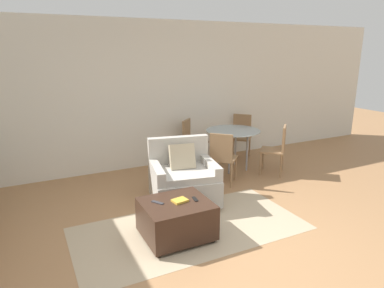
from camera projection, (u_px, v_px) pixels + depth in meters
ground_plane at (230, 256)px, 3.77m from camera, size 20.00×20.00×0.00m
wall_back at (134, 96)px, 6.33m from camera, size 12.00×0.06×2.75m
area_rug at (191, 228)px, 4.36m from camera, size 2.92×1.44×0.01m
armchair at (183, 179)px, 5.02m from camera, size 1.06×0.99×0.94m
ottoman at (176, 218)px, 4.11m from camera, size 0.80×0.71×0.46m
book_stack at (180, 200)px, 4.07m from camera, size 0.20×0.16×0.02m
tv_remote_primary at (195, 199)px, 4.13m from camera, size 0.06×0.14×0.01m
tv_remote_secondary at (158, 202)px, 4.03m from camera, size 0.12×0.16×0.01m
dining_table at (233, 135)px, 6.40m from camera, size 1.01×1.01×0.76m
dining_chair_near_left at (222, 155)px, 5.68m from camera, size 0.59×0.59×0.90m
dining_chair_near_right at (278, 147)px, 6.18m from camera, size 0.59×0.59×0.90m
dining_chair_far_left at (191, 139)px, 6.69m from camera, size 0.59×0.59×0.90m
dining_chair_far_right at (241, 133)px, 7.19m from camera, size 0.59×0.59×0.90m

